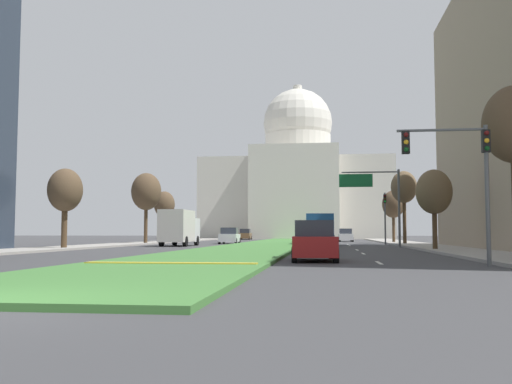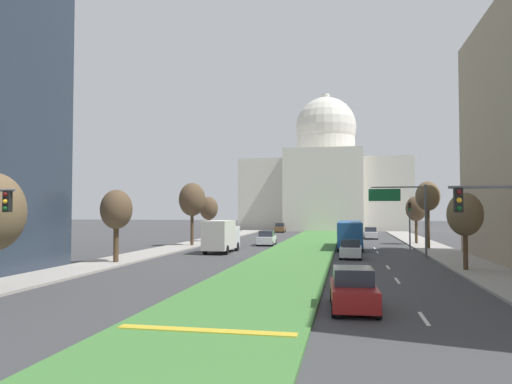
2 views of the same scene
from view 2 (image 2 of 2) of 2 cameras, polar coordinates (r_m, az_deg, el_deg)
The scene contains 22 objects.
ground_plane at distance 57.16m, azimuth 6.16°, elevation -6.41°, with size 260.00×260.00×0.00m, color #3D3D3F.
grass_median at distance 51.95m, azimuth 5.67°, elevation -6.77°, with size 6.97×94.48×0.14m, color #427A38.
median_curb_nose at distance 16.88m, azimuth -6.09°, elevation -16.24°, with size 6.27×0.50×0.04m, color gold.
lane_dashes_right at distance 38.18m, azimuth 15.43°, elevation -8.48°, with size 0.16×36.82×0.01m.
sidewalk_left at distance 50.11m, azimuth -11.07°, elevation -6.90°, with size 4.00×94.48×0.15m, color #9E9991.
sidewalk_right at distance 47.38m, azimuth 22.19°, elevation -7.06°, with size 4.00×94.48×0.15m, color #9E9991.
capitol_building at distance 108.73m, azimuth 8.41°, elevation 1.11°, with size 35.52×29.67×30.92m.
traffic_light_far_right at distance 54.05m, azimuth 18.02°, elevation -3.05°, with size 0.28×0.35×5.20m.
overhead_guide_sign at distance 44.40m, azimuth 17.46°, elevation -1.59°, with size 5.05×0.20×6.50m.
street_tree_left_mid at distance 39.06m, azimuth -16.46°, elevation -2.12°, with size 2.50×2.50×5.86m.
street_tree_right_mid at distance 35.71m, azimuth 23.85°, elevation -2.54°, with size 2.40×2.40×5.46m.
street_tree_left_far at distance 55.60m, azimuth -7.69°, elevation -0.95°, with size 3.09×3.09×7.39m.
street_tree_right_far at distance 53.92m, azimuth 19.97°, elevation -0.57°, with size 2.55×2.55×7.31m.
street_tree_left_distant at distance 61.99m, azimuth -5.71°, elevation -2.04°, with size 2.40×2.40×5.95m.
street_tree_right_distant at distance 61.53m, azimuth 18.70°, elevation -1.96°, with size 2.47×2.47×5.93m.
sedan_lead_stopped at distance 21.14m, azimuth 11.63°, elevation -11.49°, with size 2.14×4.31×1.77m.
sedan_midblock at distance 42.87m, azimuth 11.35°, elevation -6.79°, with size 2.01×4.30×1.63m.
sedan_distant at distance 57.12m, azimuth 1.29°, elevation -5.61°, with size 2.15×4.52×1.74m.
sedan_far_horizon at distance 71.64m, azimuth 13.61°, elevation -4.85°, with size 1.92×4.51×1.71m.
sedan_very_far at distance 89.51m, azimuth 2.92°, elevation -4.34°, with size 2.01×4.67×1.78m.
box_truck_delivery at distance 47.37m, azimuth -4.21°, elevation -5.27°, with size 2.40×6.40×3.20m.
city_bus at distance 52.94m, azimuth 11.21°, elevation -4.81°, with size 2.62×11.00×2.95m.
Camera 2 is at (4.78, -4.32, 4.28)m, focal length 33.23 mm.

